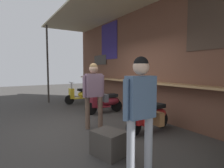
# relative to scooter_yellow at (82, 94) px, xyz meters

# --- Properties ---
(ground_plane) EXTENTS (28.08, 28.08, 0.00)m
(ground_plane) POSITION_rel_scooter_yellow_xyz_m (3.32, -1.08, -0.39)
(ground_plane) COLOR #383533
(market_stall_facade) EXTENTS (10.03, 2.42, 3.75)m
(market_stall_facade) POSITION_rel_scooter_yellow_xyz_m (3.32, 0.79, 1.67)
(market_stall_facade) COLOR brown
(market_stall_facade) RESTS_ON ground_plane
(scooter_yellow) EXTENTS (0.46, 1.40, 0.97)m
(scooter_yellow) POSITION_rel_scooter_yellow_xyz_m (0.00, 0.00, 0.00)
(scooter_yellow) COLOR gold
(scooter_yellow) RESTS_ON ground_plane
(scooter_maroon) EXTENTS (0.48, 1.40, 0.97)m
(scooter_maroon) POSITION_rel_scooter_yellow_xyz_m (2.19, -0.00, 0.00)
(scooter_maroon) COLOR maroon
(scooter_maroon) RESTS_ON ground_plane
(scooter_red) EXTENTS (0.50, 1.40, 0.97)m
(scooter_red) POSITION_rel_scooter_yellow_xyz_m (4.36, -0.00, 0.00)
(scooter_red) COLOR red
(scooter_red) RESTS_ON ground_plane
(shopper_with_handbag) EXTENTS (0.26, 0.66, 1.70)m
(shopper_with_handbag) POSITION_rel_scooter_yellow_xyz_m (5.66, -1.47, 0.65)
(shopper_with_handbag) COLOR #999EA8
(shopper_with_handbag) RESTS_ON ground_plane
(shopper_browsing) EXTENTS (0.28, 0.67, 1.68)m
(shopper_browsing) POSITION_rel_scooter_yellow_xyz_m (3.47, -1.11, 0.63)
(shopper_browsing) COLOR brown
(shopper_browsing) RESTS_ON ground_plane
(merchandise_crate) EXTENTS (0.64, 0.56, 0.44)m
(merchandise_crate) POSITION_rel_scooter_yellow_xyz_m (4.91, -1.56, -0.17)
(merchandise_crate) COLOR #3D3833
(merchandise_crate) RESTS_ON ground_plane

